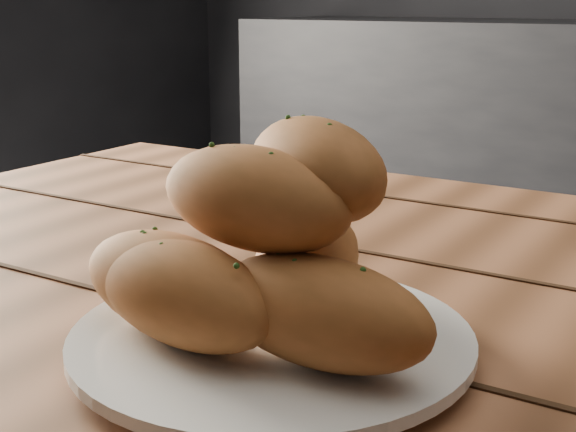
# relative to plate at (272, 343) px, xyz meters

# --- Properties ---
(plate) EXTENTS (0.26, 0.26, 0.02)m
(plate) POSITION_rel_plate_xyz_m (0.00, 0.00, 0.00)
(plate) COLOR white
(plate) RESTS_ON table
(bread_rolls) EXTENTS (0.26, 0.22, 0.14)m
(bread_rolls) POSITION_rel_plate_xyz_m (-0.01, -0.00, 0.06)
(bread_rolls) COLOR #AE6130
(bread_rolls) RESTS_ON plate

